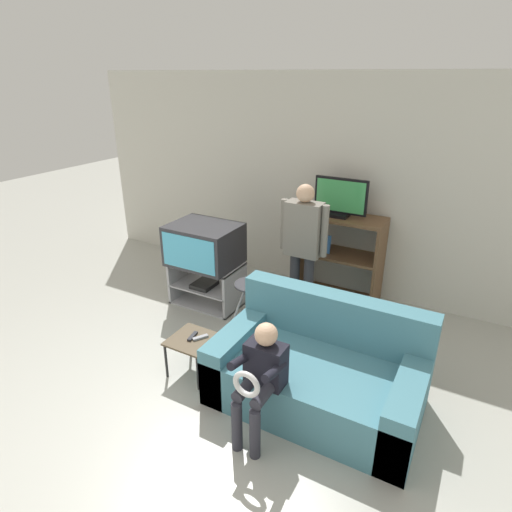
{
  "coord_description": "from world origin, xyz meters",
  "views": [
    {
      "loc": [
        1.96,
        -1.61,
        2.56
      ],
      "look_at": [
        0.08,
        1.78,
        0.9
      ],
      "focal_mm": 30.0,
      "sensor_mm": 36.0,
      "label": 1
    }
  ],
  "objects_px": {
    "tv_stand": "(207,283)",
    "snack_table": "(193,343)",
    "media_shelf": "(338,257)",
    "person_standing_adult": "(303,241)",
    "television_main": "(204,245)",
    "couch": "(318,372)",
    "person_seated_child": "(260,374)",
    "folding_stool": "(252,293)",
    "remote_control_white": "(200,337)",
    "remote_control_black": "(193,336)",
    "television_flat": "(341,199)"
  },
  "relations": [
    {
      "from": "couch",
      "to": "person_seated_child",
      "type": "relative_size",
      "value": 1.8
    },
    {
      "from": "television_main",
      "to": "remote_control_black",
      "type": "relative_size",
      "value": 5.36
    },
    {
      "from": "snack_table",
      "to": "couch",
      "type": "bearing_deg",
      "value": 10.97
    },
    {
      "from": "tv_stand",
      "to": "media_shelf",
      "type": "bearing_deg",
      "value": 34.04
    },
    {
      "from": "folding_stool",
      "to": "remote_control_white",
      "type": "xyz_separation_m",
      "value": [
        -0.12,
        -0.74,
        -0.13
      ]
    },
    {
      "from": "television_main",
      "to": "media_shelf",
      "type": "xyz_separation_m",
      "value": [
        1.31,
        0.89,
        -0.22
      ]
    },
    {
      "from": "person_seated_child",
      "to": "tv_stand",
      "type": "bearing_deg",
      "value": 135.82
    },
    {
      "from": "person_standing_adult",
      "to": "person_seated_child",
      "type": "distance_m",
      "value": 1.81
    },
    {
      "from": "television_main",
      "to": "couch",
      "type": "xyz_separation_m",
      "value": [
        1.78,
        -0.91,
        -0.48
      ]
    },
    {
      "from": "remote_control_black",
      "to": "television_main",
      "type": "bearing_deg",
      "value": 110.42
    },
    {
      "from": "remote_control_black",
      "to": "remote_control_white",
      "type": "xyz_separation_m",
      "value": [
        0.07,
        0.02,
        0.0
      ]
    },
    {
      "from": "snack_table",
      "to": "television_main",
      "type": "bearing_deg",
      "value": 119.94
    },
    {
      "from": "television_flat",
      "to": "remote_control_black",
      "type": "bearing_deg",
      "value": -108.11
    },
    {
      "from": "television_main",
      "to": "television_flat",
      "type": "height_order",
      "value": "television_flat"
    },
    {
      "from": "tv_stand",
      "to": "remote_control_black",
      "type": "height_order",
      "value": "tv_stand"
    },
    {
      "from": "television_main",
      "to": "remote_control_black",
      "type": "distance_m",
      "value": 1.33
    },
    {
      "from": "television_flat",
      "to": "remote_control_black",
      "type": "xyz_separation_m",
      "value": [
        -0.65,
        -1.98,
        -0.89
      ]
    },
    {
      "from": "snack_table",
      "to": "remote_control_white",
      "type": "xyz_separation_m",
      "value": [
        0.06,
        0.04,
        0.06
      ]
    },
    {
      "from": "television_main",
      "to": "remote_control_white",
      "type": "height_order",
      "value": "television_main"
    },
    {
      "from": "tv_stand",
      "to": "television_main",
      "type": "distance_m",
      "value": 0.5
    },
    {
      "from": "folding_stool",
      "to": "remote_control_white",
      "type": "relative_size",
      "value": 4.31
    },
    {
      "from": "tv_stand",
      "to": "television_flat",
      "type": "height_order",
      "value": "television_flat"
    },
    {
      "from": "folding_stool",
      "to": "snack_table",
      "type": "relative_size",
      "value": 1.55
    },
    {
      "from": "remote_control_black",
      "to": "person_standing_adult",
      "type": "xyz_separation_m",
      "value": [
        0.48,
        1.35,
        0.56
      ]
    },
    {
      "from": "television_flat",
      "to": "remote_control_white",
      "type": "distance_m",
      "value": 2.23
    },
    {
      "from": "couch",
      "to": "person_seated_child",
      "type": "distance_m",
      "value": 0.67
    },
    {
      "from": "media_shelf",
      "to": "remote_control_white",
      "type": "bearing_deg",
      "value": -106.77
    },
    {
      "from": "television_main",
      "to": "folding_stool",
      "type": "xyz_separation_m",
      "value": [
        0.82,
        -0.35,
        -0.25
      ]
    },
    {
      "from": "snack_table",
      "to": "remote_control_white",
      "type": "relative_size",
      "value": 2.78
    },
    {
      "from": "snack_table",
      "to": "person_seated_child",
      "type": "height_order",
      "value": "person_seated_child"
    },
    {
      "from": "television_flat",
      "to": "television_main",
      "type": "bearing_deg",
      "value": -145.75
    },
    {
      "from": "tv_stand",
      "to": "person_standing_adult",
      "type": "xyz_separation_m",
      "value": [
        1.11,
        0.24,
        0.67
      ]
    },
    {
      "from": "media_shelf",
      "to": "person_standing_adult",
      "type": "xyz_separation_m",
      "value": [
        -0.19,
        -0.64,
        0.39
      ]
    },
    {
      "from": "tv_stand",
      "to": "person_seated_child",
      "type": "bearing_deg",
      "value": -44.18
    },
    {
      "from": "remote_control_black",
      "to": "snack_table",
      "type": "bearing_deg",
      "value": -64.89
    },
    {
      "from": "folding_stool",
      "to": "couch",
      "type": "relative_size",
      "value": 0.37
    },
    {
      "from": "media_shelf",
      "to": "snack_table",
      "type": "relative_size",
      "value": 2.63
    },
    {
      "from": "television_main",
      "to": "person_seated_child",
      "type": "xyz_separation_m",
      "value": [
        1.53,
        -1.47,
        -0.2
      ]
    },
    {
      "from": "tv_stand",
      "to": "snack_table",
      "type": "xyz_separation_m",
      "value": [
        0.65,
        -1.14,
        0.06
      ]
    },
    {
      "from": "television_flat",
      "to": "snack_table",
      "type": "bearing_deg",
      "value": -107.56
    },
    {
      "from": "person_seated_child",
      "to": "television_main",
      "type": "bearing_deg",
      "value": 136.11
    },
    {
      "from": "tv_stand",
      "to": "television_flat",
      "type": "bearing_deg",
      "value": 34.01
    },
    {
      "from": "remote_control_black",
      "to": "couch",
      "type": "relative_size",
      "value": 0.09
    },
    {
      "from": "couch",
      "to": "person_seated_child",
      "type": "xyz_separation_m",
      "value": [
        -0.25,
        -0.56,
        0.27
      ]
    },
    {
      "from": "media_shelf",
      "to": "couch",
      "type": "height_order",
      "value": "media_shelf"
    },
    {
      "from": "person_standing_adult",
      "to": "tv_stand",
      "type": "bearing_deg",
      "value": -167.97
    },
    {
      "from": "media_shelf",
      "to": "remote_control_white",
      "type": "height_order",
      "value": "media_shelf"
    },
    {
      "from": "folding_stool",
      "to": "remote_control_white",
      "type": "height_order",
      "value": "folding_stool"
    },
    {
      "from": "television_main",
      "to": "remote_control_black",
      "type": "height_order",
      "value": "television_main"
    },
    {
      "from": "television_main",
      "to": "folding_stool",
      "type": "distance_m",
      "value": 0.93
    }
  ]
}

